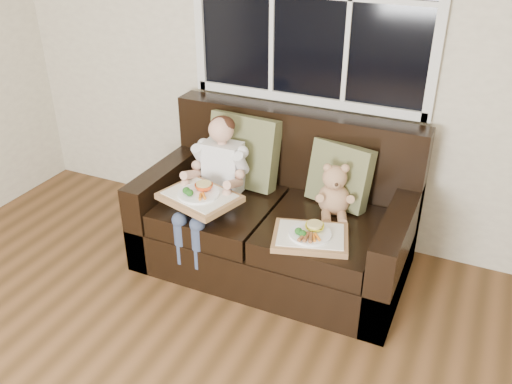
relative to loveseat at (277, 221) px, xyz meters
The scene contains 7 objects.
loveseat is the anchor object (origin of this frame).
pillow_left 0.52m from the loveseat, 154.09° to the left, with size 0.49×0.25×0.49m.
pillow_right 0.51m from the loveseat, 23.56° to the left, with size 0.43×0.27×0.41m.
child 0.51m from the loveseat, 163.03° to the right, with size 0.36×0.59×0.81m.
teddy_bear 0.46m from the loveseat, ahead, with size 0.25×0.29×0.35m.
tray_left 0.57m from the loveseat, 138.85° to the right, with size 0.52×0.45×0.10m.
tray_right 0.50m from the loveseat, 44.56° to the right, with size 0.50×0.43×0.10m.
Camera 1 is at (1.15, -0.79, 2.17)m, focal length 38.00 mm.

